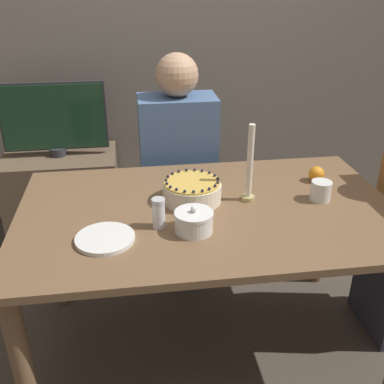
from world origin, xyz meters
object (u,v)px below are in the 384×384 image
sugar_bowl (194,222)px  cake (192,191)px  candle (249,170)px  tv_monitor (54,118)px  sugar_shaker (159,213)px  person_man_blue_shirt (178,182)px

sugar_bowl → cake: bearing=83.4°
sugar_bowl → candle: (0.26, 0.22, 0.10)m
cake → candle: size_ratio=0.73×
sugar_bowl → tv_monitor: bearing=116.9°
cake → sugar_bowl: 0.24m
cake → candle: 0.25m
tv_monitor → candle: bearing=-49.7°
sugar_shaker → person_man_blue_shirt: (0.16, 0.78, -0.25)m
sugar_shaker → tv_monitor: size_ratio=0.19×
sugar_bowl → candle: size_ratio=0.44×
person_man_blue_shirt → tv_monitor: person_man_blue_shirt is taller
sugar_bowl → person_man_blue_shirt: 0.86m
person_man_blue_shirt → tv_monitor: size_ratio=1.96×
cake → sugar_bowl: sugar_bowl is taller
cake → sugar_shaker: bearing=-128.2°
sugar_shaker → candle: (0.38, 0.17, 0.08)m
sugar_bowl → sugar_shaker: (-0.12, 0.05, 0.02)m
sugar_bowl → sugar_shaker: sugar_shaker is taller
cake → sugar_shaker: size_ratio=2.06×
cake → tv_monitor: (-0.69, 1.06, 0.02)m
cake → sugar_bowl: bearing=-96.6°
cake → person_man_blue_shirt: (0.01, 0.59, -0.23)m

